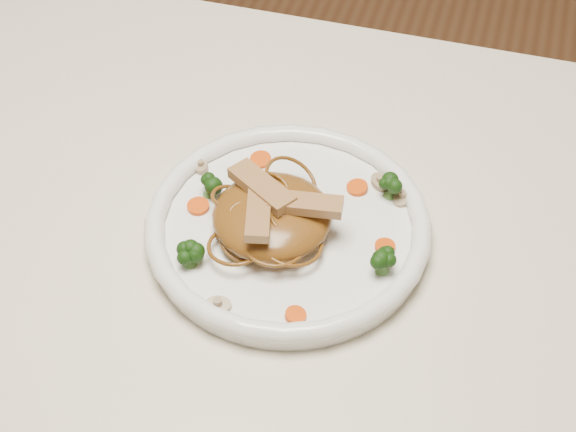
# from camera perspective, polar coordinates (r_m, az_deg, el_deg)

# --- Properties ---
(table) EXTENTS (1.20, 0.80, 0.75)m
(table) POSITION_cam_1_polar(r_m,az_deg,el_deg) (0.93, -4.85, -5.68)
(table) COLOR beige
(table) RESTS_ON ground
(plate) EXTENTS (0.35, 0.35, 0.02)m
(plate) POSITION_cam_1_polar(r_m,az_deg,el_deg) (0.85, 0.00, -1.01)
(plate) COLOR white
(plate) RESTS_ON table
(noodle_mound) EXTENTS (0.13, 0.13, 0.04)m
(noodle_mound) POSITION_cam_1_polar(r_m,az_deg,el_deg) (0.83, -1.07, -0.00)
(noodle_mound) COLOR brown
(noodle_mound) RESTS_ON plate
(chicken_a) EXTENTS (0.07, 0.03, 0.01)m
(chicken_a) POSITION_cam_1_polar(r_m,az_deg,el_deg) (0.81, 1.15, 0.81)
(chicken_a) COLOR tan
(chicken_a) RESTS_ON noodle_mound
(chicken_b) EXTENTS (0.08, 0.06, 0.01)m
(chicken_b) POSITION_cam_1_polar(r_m,az_deg,el_deg) (0.82, -1.77, 1.97)
(chicken_b) COLOR tan
(chicken_b) RESTS_ON noodle_mound
(chicken_c) EXTENTS (0.04, 0.07, 0.01)m
(chicken_c) POSITION_cam_1_polar(r_m,az_deg,el_deg) (0.80, -2.01, 0.14)
(chicken_c) COLOR tan
(chicken_c) RESTS_ON noodle_mound
(broccoli_0) EXTENTS (0.03, 0.03, 0.03)m
(broccoli_0) POSITION_cam_1_polar(r_m,az_deg,el_deg) (0.86, 6.95, 2.11)
(broccoli_0) COLOR #14390B
(broccoli_0) RESTS_ON plate
(broccoli_1) EXTENTS (0.03, 0.03, 0.03)m
(broccoli_1) POSITION_cam_1_polar(r_m,az_deg,el_deg) (0.86, -5.37, 2.15)
(broccoli_1) COLOR #14390B
(broccoli_1) RESTS_ON plate
(broccoli_2) EXTENTS (0.02, 0.02, 0.03)m
(broccoli_2) POSITION_cam_1_polar(r_m,az_deg,el_deg) (0.80, -6.66, -2.62)
(broccoli_2) COLOR #14390B
(broccoli_2) RESTS_ON plate
(broccoli_3) EXTENTS (0.03, 0.03, 0.03)m
(broccoli_3) POSITION_cam_1_polar(r_m,az_deg,el_deg) (0.80, 6.43, -2.97)
(broccoli_3) COLOR #14390B
(broccoli_3) RESTS_ON plate
(carrot_0) EXTENTS (0.03, 0.03, 0.00)m
(carrot_0) POSITION_cam_1_polar(r_m,az_deg,el_deg) (0.88, 4.68, 1.92)
(carrot_0) COLOR #DB5108
(carrot_0) RESTS_ON plate
(carrot_1) EXTENTS (0.03, 0.03, 0.00)m
(carrot_1) POSITION_cam_1_polar(r_m,az_deg,el_deg) (0.86, -6.06, 0.65)
(carrot_1) COLOR #DB5108
(carrot_1) RESTS_ON plate
(carrot_2) EXTENTS (0.02, 0.02, 0.00)m
(carrot_2) POSITION_cam_1_polar(r_m,az_deg,el_deg) (0.82, 6.54, -2.05)
(carrot_2) COLOR #DB5108
(carrot_2) RESTS_ON plate
(carrot_3) EXTENTS (0.03, 0.03, 0.00)m
(carrot_3) POSITION_cam_1_polar(r_m,az_deg,el_deg) (0.90, -1.85, 3.80)
(carrot_3) COLOR #DB5108
(carrot_3) RESTS_ON plate
(carrot_4) EXTENTS (0.02, 0.02, 0.00)m
(carrot_4) POSITION_cam_1_polar(r_m,az_deg,el_deg) (0.77, 0.51, -6.69)
(carrot_4) COLOR #DB5108
(carrot_4) RESTS_ON plate
(mushroom_0) EXTENTS (0.03, 0.03, 0.01)m
(mushroom_0) POSITION_cam_1_polar(r_m,az_deg,el_deg) (0.78, -4.74, -6.00)
(mushroom_0) COLOR tan
(mushroom_0) RESTS_ON plate
(mushroom_1) EXTENTS (0.03, 0.03, 0.01)m
(mushroom_1) POSITION_cam_1_polar(r_m,az_deg,el_deg) (0.87, 7.74, 1.23)
(mushroom_1) COLOR tan
(mushroom_1) RESTS_ON plate
(mushroom_2) EXTENTS (0.03, 0.03, 0.01)m
(mushroom_2) POSITION_cam_1_polar(r_m,az_deg,el_deg) (0.90, -5.88, 3.32)
(mushroom_2) COLOR tan
(mushroom_2) RESTS_ON plate
(mushroom_3) EXTENTS (0.03, 0.03, 0.01)m
(mushroom_3) POSITION_cam_1_polar(r_m,az_deg,el_deg) (0.88, 6.21, 2.28)
(mushroom_3) COLOR tan
(mushroom_3) RESTS_ON plate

